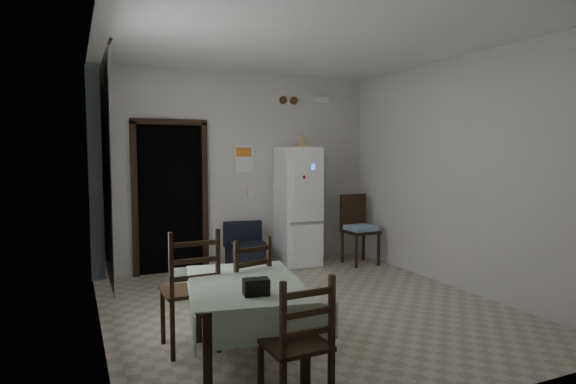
% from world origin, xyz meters
% --- Properties ---
extents(ground, '(4.50, 4.50, 0.00)m').
position_xyz_m(ground, '(0.00, 0.00, 0.00)').
color(ground, '#ACA28D').
rests_on(ground, ground).
extents(ceiling, '(4.20, 4.50, 0.02)m').
position_xyz_m(ceiling, '(0.00, 0.00, 2.90)').
color(ceiling, white).
rests_on(ceiling, ground).
extents(wall_back, '(4.20, 0.02, 2.90)m').
position_xyz_m(wall_back, '(0.00, 2.25, 1.45)').
color(wall_back, beige).
rests_on(wall_back, ground).
extents(wall_front, '(4.20, 0.02, 2.90)m').
position_xyz_m(wall_front, '(0.00, -2.25, 1.45)').
color(wall_front, beige).
rests_on(wall_front, ground).
extents(wall_left, '(0.02, 4.50, 2.90)m').
position_xyz_m(wall_left, '(-2.10, 0.00, 1.45)').
color(wall_left, beige).
rests_on(wall_left, ground).
extents(wall_right, '(0.02, 4.50, 2.90)m').
position_xyz_m(wall_right, '(2.10, 0.00, 1.45)').
color(wall_right, beige).
rests_on(wall_right, ground).
extents(doorway, '(1.06, 0.52, 2.22)m').
position_xyz_m(doorway, '(-1.05, 2.45, 1.06)').
color(doorway, black).
rests_on(doorway, ground).
extents(window_recess, '(0.10, 1.20, 1.60)m').
position_xyz_m(window_recess, '(-2.15, -0.20, 1.55)').
color(window_recess, silver).
rests_on(window_recess, ground).
extents(curtain, '(0.02, 1.45, 1.85)m').
position_xyz_m(curtain, '(-2.04, -0.20, 1.55)').
color(curtain, silver).
rests_on(curtain, ground).
extents(curtain_rod, '(0.02, 1.60, 0.02)m').
position_xyz_m(curtain_rod, '(-2.03, -0.20, 2.50)').
color(curtain_rod, black).
rests_on(curtain_rod, ground).
extents(calendar, '(0.28, 0.02, 0.40)m').
position_xyz_m(calendar, '(0.05, 2.24, 1.62)').
color(calendar, white).
rests_on(calendar, ground).
extents(calendar_image, '(0.24, 0.01, 0.14)m').
position_xyz_m(calendar_image, '(0.05, 2.23, 1.72)').
color(calendar_image, orange).
rests_on(calendar_image, ground).
extents(light_switch, '(0.08, 0.02, 0.12)m').
position_xyz_m(light_switch, '(0.15, 2.24, 1.10)').
color(light_switch, beige).
rests_on(light_switch, ground).
extents(vent_left, '(0.12, 0.03, 0.12)m').
position_xyz_m(vent_left, '(0.70, 2.23, 2.52)').
color(vent_left, '#513820').
rests_on(vent_left, ground).
extents(vent_right, '(0.12, 0.03, 0.12)m').
position_xyz_m(vent_right, '(0.88, 2.23, 2.52)').
color(vent_right, '#513820').
rests_on(vent_right, ground).
extents(emergency_light, '(0.25, 0.07, 0.09)m').
position_xyz_m(emergency_light, '(1.35, 2.21, 2.55)').
color(emergency_light, white).
rests_on(emergency_light, ground).
extents(fridge, '(0.60, 0.60, 1.79)m').
position_xyz_m(fridge, '(0.80, 1.93, 0.90)').
color(fridge, white).
rests_on(fridge, ground).
extents(tan_cone, '(0.25, 0.25, 0.20)m').
position_xyz_m(tan_cone, '(0.87, 1.93, 1.89)').
color(tan_cone, tan).
rests_on(tan_cone, fridge).
extents(navy_seat, '(0.63, 0.62, 0.69)m').
position_xyz_m(navy_seat, '(-0.01, 1.93, 0.34)').
color(navy_seat, black).
rests_on(navy_seat, ground).
extents(corner_chair, '(0.47, 0.47, 1.07)m').
position_xyz_m(corner_chair, '(1.70, 1.56, 0.53)').
color(corner_chair, black).
rests_on(corner_chair, ground).
extents(dining_table, '(1.09, 1.45, 0.68)m').
position_xyz_m(dining_table, '(-1.08, -1.06, 0.34)').
color(dining_table, '#A6BA9F').
rests_on(dining_table, ground).
extents(black_bag, '(0.20, 0.13, 0.12)m').
position_xyz_m(black_bag, '(-1.12, -1.44, 0.74)').
color(black_bag, black).
rests_on(black_bag, dining_table).
extents(dining_chair_far_left, '(0.47, 0.47, 1.07)m').
position_xyz_m(dining_chair_far_left, '(-1.41, -0.54, 0.53)').
color(dining_chair_far_left, black).
rests_on(dining_chair_far_left, ground).
extents(dining_chair_far_right, '(0.50, 0.50, 0.96)m').
position_xyz_m(dining_chair_far_right, '(-0.92, -0.52, 0.48)').
color(dining_chair_far_right, black).
rests_on(dining_chair_far_right, ground).
extents(dining_chair_near_head, '(0.42, 0.42, 0.94)m').
position_xyz_m(dining_chair_near_head, '(-1.01, -1.86, 0.47)').
color(dining_chair_near_head, black).
rests_on(dining_chair_near_head, ground).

